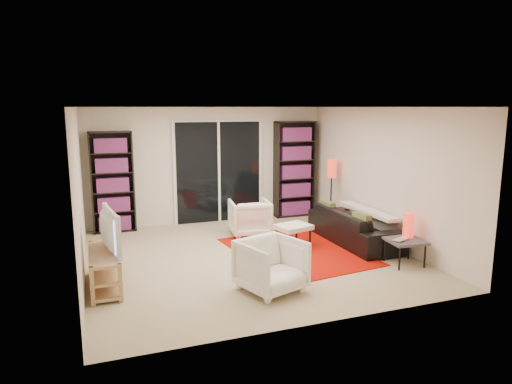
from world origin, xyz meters
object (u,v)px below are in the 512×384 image
Objects in this scene: bookshelf_right at (295,169)px; floor_lamp at (332,175)px; armchair_front at (271,266)px; sofa at (354,226)px; ottoman at (293,228)px; side_table at (405,242)px; armchair_back at (250,218)px; bookshelf_left at (113,182)px; tv_stand at (105,269)px.

floor_lamp is (0.37, -0.98, -0.02)m from bookshelf_right.
floor_lamp is (2.45, 2.80, 0.68)m from armchair_front.
sofa is 2.70m from armchair_front.
ottoman is (1.08, 1.65, -0.00)m from armchair_front.
bookshelf_right is at bearing 110.92° from floor_lamp.
floor_lamp is at bearing 87.06° from side_table.
armchair_front reaches higher than sofa.
side_table is (0.10, -1.29, 0.06)m from sofa.
armchair_back is 2.93m from side_table.
bookshelf_left is 2.97× the size of ottoman.
bookshelf_left is at bearing 166.95° from floor_lamp.
armchair_back reaches higher than sofa.
armchair_back is at bearing -25.59° from bookshelf_left.
tv_stand is at bearing 98.69° from sofa.
sofa is at bearing -5.28° from ottoman.
ottoman is at bearing -36.81° from bookshelf_left.
armchair_front is 2.33m from side_table.
side_table is at bearing 133.01° from armchair_back.
armchair_back is 2.71m from armchair_front.
bookshelf_left is at bearing 139.22° from side_table.
floor_lamp is (4.51, 1.92, 0.77)m from tv_stand.
tv_stand is 3.20m from armchair_back.
armchair_back is at bearing 114.77° from ottoman.
bookshelf_right is at bearing 35.08° from tv_stand.
armchair_back is 1.09m from ottoman.
tv_stand is 1.85× the size of ottoman.
armchair_back is at bearing -174.73° from floor_lamp.
tv_stand is at bearing -156.89° from floor_lamp.
bookshelf_right is 1.05m from floor_lamp.
ottoman is at bearing 38.27° from armchair_front.
ottoman is (2.85, -2.13, -0.63)m from bookshelf_left.
bookshelf_left is 3.33× the size of side_table.
armchair_back is 0.97× the size of armchair_front.
tv_stand is (-4.13, -2.90, -0.79)m from bookshelf_right.
armchair_back is at bearing 125.45° from side_table.
armchair_front is at bearing -23.13° from tv_stand.
armchair_front is 0.57× the size of floor_lamp.
bookshelf_right is at bearing 64.92° from ottoman.
side_table is (4.09, -3.53, -0.62)m from bookshelf_left.
bookshelf_right is 1.55× the size of floor_lamp.
floor_lamp is at bearing -167.16° from armchair_back.
side_table is (1.24, -1.40, 0.01)m from ottoman.
tv_stand is 1.63× the size of armchair_back.
bookshelf_left is 2.62× the size of armchair_back.
side_table is (4.38, -0.63, 0.10)m from tv_stand.
tv_stand is 3.23m from ottoman.
bookshelf_left is 1.44× the size of floor_lamp.
armchair_back is 1.96m from floor_lamp.
sofa is 1.52× the size of floor_lamp.
sofa is 2.68× the size of armchair_front.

